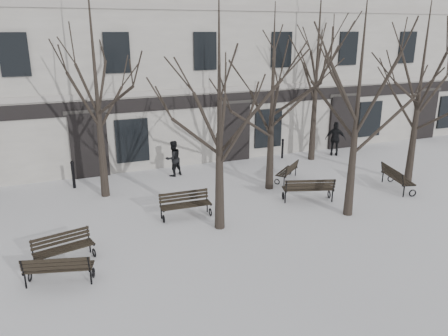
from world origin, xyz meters
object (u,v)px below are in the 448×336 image
tree_1 (219,82)px  bench_2 (308,188)px  bench_3 (185,204)px  bench_4 (288,171)px  tree_2 (360,83)px  bench_5 (396,177)px  bench_0 (63,247)px  bench_1 (58,268)px  tree_3 (423,69)px

tree_1 → bench_2: 5.95m
bench_3 → tree_1: bearing=-56.8°
bench_2 → bench_4: 2.53m
tree_2 → bench_3: tree_2 is taller
tree_1 → bench_4: (4.57, 3.37, -4.39)m
bench_3 → bench_5: 8.94m
bench_3 → tree_2: bearing=-18.1°
tree_2 → bench_5: 5.57m
tree_1 → tree_2: tree_1 is taller
bench_3 → bench_5: size_ratio=0.91×
bench_0 → bench_3: bearing=9.1°
bench_1 → bench_4: 10.88m
bench_5 → tree_1: bearing=110.1°
bench_5 → tree_2: bearing=127.1°
bench_1 → bench_2: bearing=-149.2°
tree_3 → bench_5: bearing=-155.3°
bench_1 → bench_2: size_ratio=0.89×
tree_2 → bench_2: tree_2 is taller
bench_5 → tree_3: bearing=-50.1°
bench_3 → bench_5: (8.92, -0.61, 0.03)m
tree_3 → bench_2: tree_3 is taller
bench_3 → bench_4: 5.74m
bench_1 → tree_3: bearing=-153.3°
tree_3 → bench_4: 6.84m
tree_2 → tree_3: tree_3 is taller
bench_4 → bench_5: (3.57, -2.68, 0.08)m
bench_1 → bench_5: bearing=-154.7°
bench_2 → bench_4: size_ratio=1.31×
tree_3 → bench_1: bearing=-168.8°
tree_2 → bench_5: bearing=21.9°
tree_1 → bench_3: tree_1 is taller
tree_3 → bench_1: (-14.46, -2.85, -4.36)m
bench_3 → bench_4: bench_3 is taller
bench_3 → bench_4: (5.35, 2.08, -0.06)m
tree_1 → bench_4: bearing=36.5°
tree_3 → bench_2: size_ratio=3.81×
bench_2 → bench_4: bearing=-84.3°
tree_2 → bench_5: tree_2 is taller
bench_0 → bench_3: (4.15, 1.72, 0.04)m
tree_1 → bench_3: (-0.79, 1.30, -4.33)m
tree_3 → bench_5: size_ratio=3.90×
tree_1 → tree_3: bearing=7.6°
bench_2 → tree_1: bearing=30.7°
bench_2 → bench_3: 4.83m
bench_2 → bench_5: 4.11m
tree_3 → bench_1: size_ratio=4.28×
bench_0 → bench_5: size_ratio=0.87×
bench_2 → tree_2: bearing=130.1°
bench_4 → bench_3: bearing=-18.9°
bench_2 → bench_0: bearing=26.5°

